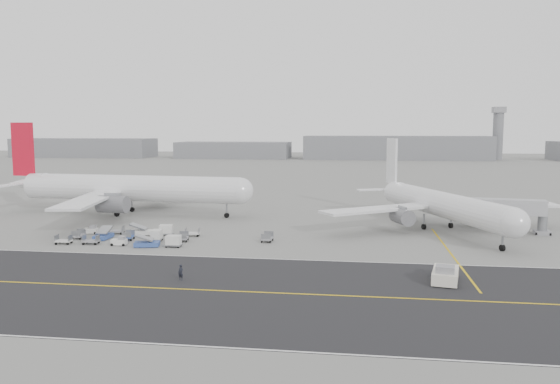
# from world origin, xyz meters

# --- Properties ---
(ground) EXTENTS (700.00, 700.00, 0.00)m
(ground) POSITION_xyz_m (0.00, 0.00, 0.00)
(ground) COLOR gray
(ground) RESTS_ON ground
(taxiway) EXTENTS (220.00, 59.00, 0.03)m
(taxiway) POSITION_xyz_m (5.02, -17.98, 0.01)
(taxiway) COLOR #252628
(taxiway) RESTS_ON ground
(horizon_buildings) EXTENTS (520.00, 28.00, 28.00)m
(horizon_buildings) POSITION_xyz_m (30.00, 260.00, 0.00)
(horizon_buildings) COLOR gray
(horizon_buildings) RESTS_ON ground
(control_tower) EXTENTS (7.00, 7.00, 31.25)m
(control_tower) POSITION_xyz_m (100.00, 265.00, 16.25)
(control_tower) COLOR gray
(control_tower) RESTS_ON ground
(airliner_a) EXTENTS (57.11, 56.30, 19.70)m
(airliner_a) POSITION_xyz_m (-32.98, 33.81, 5.67)
(airliner_a) COLOR white
(airliner_a) RESTS_ON ground
(airliner_b) EXTENTS (44.03, 44.89, 16.26)m
(airliner_b) POSITION_xyz_m (31.06, 25.08, 4.69)
(airliner_b) COLOR white
(airliner_b) RESTS_ON ground
(pushback_tug) EXTENTS (4.06, 8.09, 2.28)m
(pushback_tug) POSITION_xyz_m (26.74, -10.84, 0.94)
(pushback_tug) COLOR silver
(pushback_tug) RESTS_ON ground
(jet_bridge) EXTENTS (16.56, 5.15, 6.18)m
(jet_bridge) POSITION_xyz_m (41.40, 23.07, 4.31)
(jet_bridge) COLOR gray
(jet_bridge) RESTS_ON ground
(gse_cluster) EXTENTS (27.64, 19.09, 1.91)m
(gse_cluster) POSITION_xyz_m (-21.03, 7.93, 0.00)
(gse_cluster) COLOR #96959A
(gse_cluster) RESTS_ON ground
(stray_dolly) EXTENTS (1.72, 2.68, 1.60)m
(stray_dolly) POSITION_xyz_m (1.81, 9.47, 0.00)
(stray_dolly) COLOR silver
(stray_dolly) RESTS_ON ground
(ground_crew_a) EXTENTS (0.82, 0.66, 1.95)m
(ground_crew_a) POSITION_xyz_m (-4.96, -14.44, 0.97)
(ground_crew_a) COLOR black
(ground_crew_a) RESTS_ON ground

